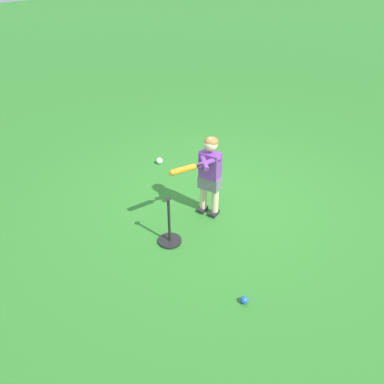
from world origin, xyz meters
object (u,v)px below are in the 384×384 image
at_px(batting_tee, 170,235).
at_px(play_ball_far_right, 244,300).
at_px(child_batter, 208,170).
at_px(play_ball_by_bucket, 159,161).

bearing_deg(batting_tee, play_ball_far_right, 177.79).
distance_m(child_batter, play_ball_by_bucket, 1.63).
distance_m(child_batter, batting_tee, 0.92).
height_order(play_ball_far_right, batting_tee, batting_tee).
xyz_separation_m(child_batter, play_ball_far_right, (-1.33, 0.78, -0.61)).
bearing_deg(play_ball_far_right, play_ball_by_bucket, -22.20).
distance_m(child_batter, play_ball_far_right, 1.66).
height_order(child_batter, play_ball_far_right, child_batter).
distance_m(play_ball_by_bucket, play_ball_far_right, 3.03).
relative_size(play_ball_far_right, batting_tee, 0.13).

